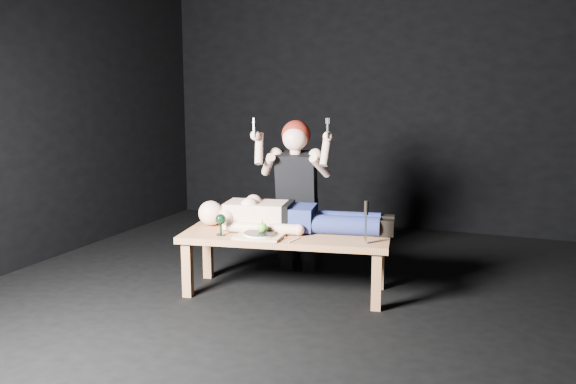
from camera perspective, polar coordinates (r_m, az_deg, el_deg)
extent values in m
plane|color=black|center=(4.37, 2.05, -10.16)|extent=(5.00, 5.00, 0.00)
plane|color=black|center=(6.52, 9.52, 9.75)|extent=(5.00, 0.00, 5.00)
cube|color=#C1814D|center=(4.43, -0.24, -6.81)|extent=(1.58, 0.82, 0.45)
cube|color=tan|center=(4.25, -2.75, -4.25)|extent=(0.35, 0.27, 0.02)
cylinder|color=white|center=(4.24, -2.75, -4.01)|extent=(0.24, 0.24, 0.02)
sphere|color=#419E1A|center=(4.23, -2.47, -3.43)|extent=(0.07, 0.07, 0.07)
cube|color=#B2B2B7|center=(4.31, -5.17, -4.18)|extent=(0.04, 0.16, 0.01)
cube|color=#B2B2B7|center=(4.17, 0.60, -4.61)|extent=(0.04, 0.16, 0.01)
cube|color=#B2B2B7|center=(4.29, -0.43, -4.19)|extent=(0.09, 0.15, 0.01)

